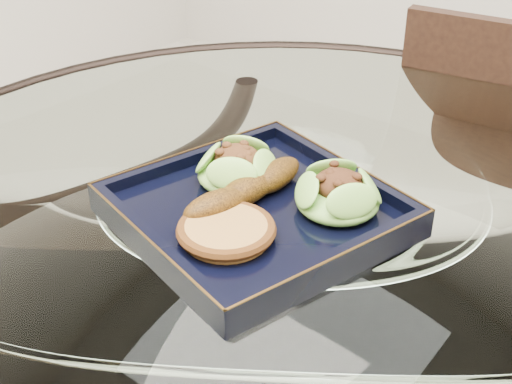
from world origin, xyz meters
The scene contains 7 objects.
dining_table centered at (0.00, 0.00, 0.60)m, with size 1.13×1.13×0.77m.
dining_chair centered at (0.08, 0.42, 0.48)m, with size 0.42×0.42×0.86m.
navy_plate centered at (-0.02, -0.04, 0.77)m, with size 0.27×0.27×0.02m, color black.
lettuce_wrap_left centered at (-0.07, -0.01, 0.80)m, with size 0.09×0.09×0.03m, color #5D952B.
lettuce_wrap_right centered at (0.05, 0.01, 0.80)m, with size 0.09×0.09×0.03m, color #5A9E2E.
roasted_plantain centered at (-0.03, -0.04, 0.80)m, with size 0.16×0.03×0.03m, color #60370A.
crumb_patty centered at (-0.01, -0.11, 0.79)m, with size 0.09×0.09×0.02m, color #A37536.
Camera 1 is at (0.38, -0.57, 1.20)m, focal length 50.00 mm.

